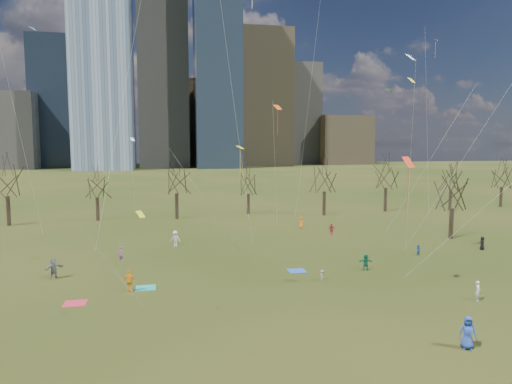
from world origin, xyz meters
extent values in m
plane|color=black|center=(0.00, 0.00, 0.00)|extent=(500.00, 500.00, 0.00)
cube|color=slate|center=(-35.00, 190.00, 59.00)|extent=(26.00, 26.00, 118.00)
cube|color=slate|center=(-8.00, 205.00, 47.50)|extent=(24.00, 24.00, 95.00)
cube|color=#384C66|center=(18.00, 195.00, 52.50)|extent=(22.00, 22.00, 105.00)
cube|color=#726347|center=(45.00, 215.00, 36.00)|extent=(28.00, 28.00, 72.00)
cube|color=#384C66|center=(-60.00, 220.00, 32.50)|extent=(25.00, 25.00, 65.00)
cube|color=slate|center=(70.00, 230.00, 29.00)|extent=(22.00, 22.00, 58.00)
cube|color=#726347|center=(5.00, 240.00, 24.00)|extent=(30.00, 30.00, 48.00)
cube|color=slate|center=(-85.00, 210.00, 18.00)|extent=(35.00, 30.00, 36.00)
cube|color=#726347|center=(95.00, 225.00, 14.00)|extent=(30.00, 28.00, 28.00)
cylinder|color=black|center=(-31.00, 39.00, 2.14)|extent=(0.55, 0.55, 4.28)
cylinder|color=black|center=(-19.00, 41.00, 1.80)|extent=(0.52, 0.52, 3.60)
cylinder|color=black|center=(-7.00, 40.00, 2.02)|extent=(0.54, 0.54, 4.05)
cylinder|color=black|center=(5.00, 43.00, 1.69)|extent=(0.51, 0.51, 3.38)
cylinder|color=black|center=(17.00, 39.00, 1.98)|extent=(0.54, 0.54, 3.96)
cylinder|color=black|center=(29.00, 41.00, 2.07)|extent=(0.54, 0.54, 4.14)
cylinder|color=black|center=(41.00, 40.00, 1.75)|extent=(0.52, 0.52, 3.51)
cylinder|color=black|center=(53.00, 42.00, 1.87)|extent=(0.53, 0.53, 3.74)
cylinder|color=black|center=(26.00, 18.00, 1.91)|extent=(0.53, 0.53, 3.83)
cube|color=teal|center=(-10.57, 5.36, 0.01)|extent=(1.60, 1.50, 0.03)
cube|color=blue|center=(3.00, 7.78, 0.01)|extent=(1.60, 1.50, 0.03)
cube|color=#C1263E|center=(-15.55, 2.67, 0.01)|extent=(1.60, 1.50, 0.03)
imported|color=#2646A8|center=(7.96, -9.75, 0.96)|extent=(1.11, 0.94, 1.92)
imported|color=silver|center=(14.00, -2.72, 0.76)|extent=(0.60, 0.66, 1.52)
imported|color=slate|center=(4.25, 4.37, 0.48)|extent=(0.36, 0.62, 0.96)
imported|color=orange|center=(-11.77, 4.65, 0.88)|extent=(1.11, 0.66, 1.76)
imported|color=#186C4F|center=(9.34, 6.70, 0.78)|extent=(1.51, 0.75, 1.56)
imported|color=black|center=(25.67, 11.83, 0.75)|extent=(0.80, 0.87, 1.49)
imported|color=#9451A2|center=(-13.33, 14.65, 0.76)|extent=(0.58, 0.66, 1.52)
imported|color=#264EA6|center=(17.24, 10.85, 0.57)|extent=(0.49, 0.60, 1.14)
imported|color=silver|center=(-7.76, 20.48, 0.90)|extent=(1.33, 1.08, 1.80)
imported|color=#B21934|center=(12.19, 22.98, 0.75)|extent=(0.91, 0.45, 1.50)
imported|color=slate|center=(-18.51, 9.67, 0.92)|extent=(1.70, 1.46, 1.84)
imported|color=orange|center=(9.82, 28.50, 0.79)|extent=(0.65, 0.86, 1.58)
plane|color=#FFB015|center=(-1.82, 10.55, 11.42)|extent=(1.07, 1.07, 0.31)
cylinder|color=silver|center=(-5.15, 7.84, 6.41)|extent=(6.69, 5.44, 10.03)
cylinder|color=#FFB015|center=(-1.82, 10.55, 9.83)|extent=(0.04, 0.04, 2.70)
plane|color=yellow|center=(14.23, 8.16, 17.72)|extent=(0.91, 0.81, 0.50)
cylinder|color=silver|center=(11.50, 3.19, 9.56)|extent=(5.48, 9.96, 16.33)
plane|color=red|center=(9.29, -0.35, 10.36)|extent=(1.25, 1.01, 0.81)
cylinder|color=silver|center=(11.51, -3.86, 5.88)|extent=(4.46, 7.05, 8.97)
cylinder|color=red|center=(9.29, -0.35, 8.46)|extent=(0.04, 0.04, 3.15)
cylinder|color=silver|center=(-12.62, 11.74, 14.85)|extent=(6.04, 4.22, 26.91)
cylinder|color=silver|center=(-2.20, 10.88, 14.45)|extent=(4.57, 6.85, 26.11)
plane|color=green|center=(16.28, 16.31, 17.83)|extent=(1.18, 1.29, 0.63)
cylinder|color=silver|center=(19.20, 12.81, 9.62)|extent=(5.87, 7.02, 16.44)
plane|color=#2F87C9|center=(-22.75, 23.69, 24.41)|extent=(1.02, 1.07, 0.39)
cylinder|color=silver|center=(-23.27, 18.86, 12.91)|extent=(1.07, 9.68, 23.02)
plane|color=#DC4C12|center=(4.96, 23.00, 16.22)|extent=(1.40, 1.28, 0.67)
cylinder|color=silver|center=(3.66, 18.94, 8.81)|extent=(2.62, 8.14, 14.82)
cylinder|color=#DC4C12|center=(4.96, 23.00, 14.37)|extent=(0.04, 0.04, 3.00)
plane|color=#D2E424|center=(-10.40, -3.02, 7.37)|extent=(0.75, 0.73, 0.39)
cylinder|color=silver|center=(-11.74, -5.30, 4.39)|extent=(2.70, 4.58, 5.98)
plane|color=#EB5684|center=(29.52, 28.44, 26.56)|extent=(0.96, 0.93, 0.39)
cylinder|color=silver|center=(26.73, 25.31, 13.98)|extent=(5.61, 6.28, 25.16)
cylinder|color=#EB5684|center=(29.52, 28.44, 25.14)|extent=(0.04, 0.04, 2.40)
plane|color=silver|center=(-13.27, 37.10, 12.42)|extent=(0.96, 0.90, 0.47)
cylinder|color=silver|center=(-13.16, 33.05, 6.91)|extent=(0.23, 8.12, 11.03)
cylinder|color=silver|center=(9.71, 25.36, 17.38)|extent=(0.50, 9.61, 31.97)
plane|color=white|center=(13.90, 7.92, 19.80)|extent=(1.35, 1.25, 0.68)
cylinder|color=silver|center=(16.56, 3.11, 10.60)|extent=(5.33, 9.63, 18.41)
camera|label=1|loc=(-8.95, -31.94, 11.71)|focal=32.00mm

